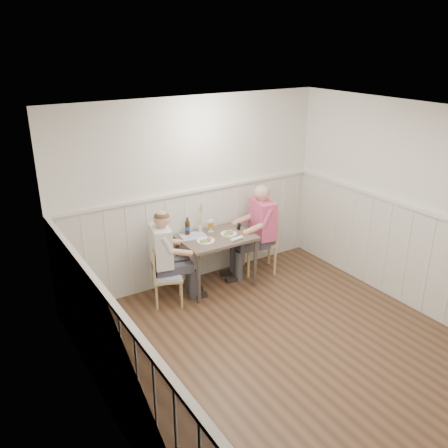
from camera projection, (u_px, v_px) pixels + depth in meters
name	position (u px, v px, depth m)	size (l,w,h in m)	color
ground_plane	(293.00, 356.00, 5.24)	(4.50, 4.50, 0.00)	#462C1D
room_shell	(301.00, 229.00, 4.69)	(4.04, 4.54, 2.60)	white
wainscot	(258.00, 276.00, 5.53)	(4.00, 4.49, 1.34)	silver
dining_table	(216.00, 243.00, 6.52)	(1.00, 0.70, 0.75)	brown
chair_right	(264.00, 238.00, 7.01)	(0.61, 0.61, 0.97)	tan
chair_left	(164.00, 274.00, 6.15)	(0.49, 0.49, 0.79)	tan
man_in_pink	(260.00, 237.00, 6.91)	(0.69, 0.48, 1.39)	#3F3F47
diner_cream	(165.00, 263.00, 6.17)	(0.65, 0.47, 1.29)	#3F3F47
plate_man	(229.00, 233.00, 6.54)	(0.23, 0.23, 0.06)	white
plate_diner	(205.00, 240.00, 6.30)	(0.25, 0.25, 0.06)	white
beer_glass_a	(211.00, 224.00, 6.60)	(0.07, 0.07, 0.17)	silver
beer_glass_b	(210.00, 224.00, 6.60)	(0.07, 0.07, 0.16)	silver
beer_bottle	(187.00, 227.00, 6.50)	(0.07, 0.07, 0.25)	#301E0C
rolled_napkin	(236.00, 239.00, 6.35)	(0.21, 0.07, 0.05)	white
grass_vase	(200.00, 219.00, 6.56)	(0.05, 0.05, 0.44)	silver
gingham_mat	(193.00, 236.00, 6.49)	(0.38, 0.33, 0.01)	#556CC2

